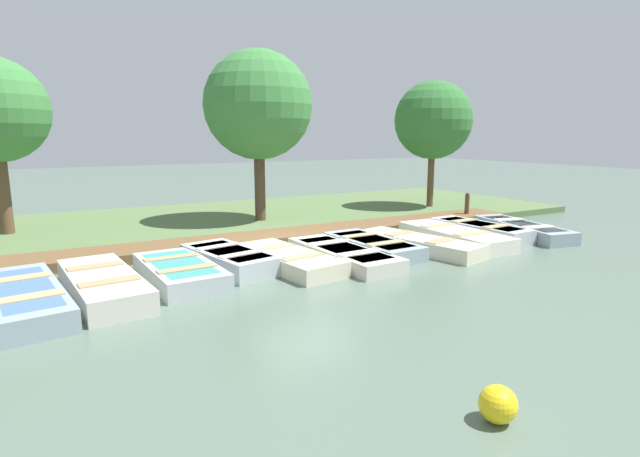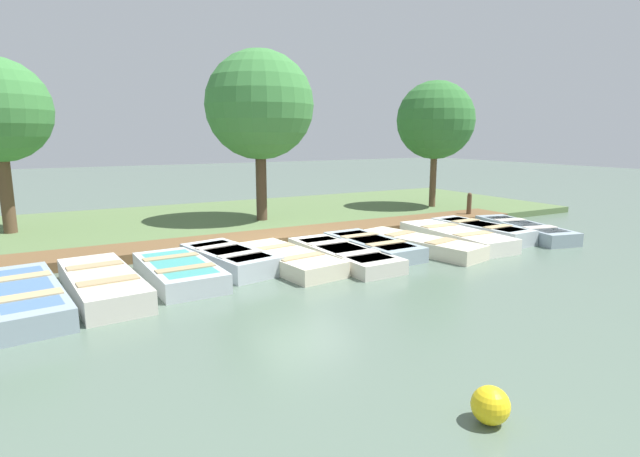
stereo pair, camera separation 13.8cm
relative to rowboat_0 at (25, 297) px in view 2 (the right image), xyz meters
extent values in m
plane|color=#566B5B|center=(-1.36, 6.07, -0.20)|extent=(80.00, 80.00, 0.00)
cube|color=#567042|center=(-6.36, 6.07, -0.10)|extent=(8.00, 24.00, 0.22)
cube|color=brown|center=(-2.93, 6.07, -0.09)|extent=(1.40, 16.95, 0.24)
cube|color=#8C9EA8|center=(0.00, 0.00, -0.01)|extent=(3.57, 1.49, 0.39)
cube|color=#4C709E|center=(0.00, 0.00, 0.17)|extent=(2.92, 1.18, 0.03)
cube|color=tan|center=(0.65, 0.08, 0.20)|extent=(0.46, 1.03, 0.03)
cube|color=tan|center=(-0.65, -0.08, 0.20)|extent=(0.46, 1.03, 0.03)
cube|color=beige|center=(-0.13, 1.25, 0.01)|extent=(3.36, 1.39, 0.42)
cube|color=beige|center=(-0.13, 1.25, 0.20)|extent=(2.75, 1.09, 0.03)
cube|color=tan|center=(0.49, 1.30, 0.23)|extent=(0.41, 1.04, 0.03)
cube|color=tan|center=(-0.75, 1.19, 0.23)|extent=(0.41, 1.04, 0.03)
cube|color=#B2BCC1|center=(-0.37, 2.71, -0.01)|extent=(2.84, 1.37, 0.38)
cube|color=teal|center=(-0.37, 2.71, 0.16)|extent=(2.32, 1.07, 0.03)
cube|color=tan|center=(0.16, 2.74, 0.19)|extent=(0.33, 1.16, 0.03)
cube|color=tan|center=(-0.90, 2.69, 0.19)|extent=(0.33, 1.16, 0.03)
cube|color=#B2BCC1|center=(-0.81, 3.94, 0.00)|extent=(2.80, 1.63, 0.42)
cube|color=#994C33|center=(-0.81, 3.94, 0.20)|extent=(2.28, 1.29, 0.03)
cube|color=beige|center=(-0.32, 4.04, 0.23)|extent=(0.46, 1.08, 0.03)
cube|color=beige|center=(-1.29, 3.84, 0.23)|extent=(0.46, 1.08, 0.03)
cube|color=beige|center=(-0.28, 5.11, -0.03)|extent=(3.18, 1.56, 0.35)
cube|color=#6B7F51|center=(-0.28, 5.11, 0.13)|extent=(2.61, 1.24, 0.03)
cube|color=tan|center=(0.29, 5.19, 0.16)|extent=(0.45, 1.09, 0.03)
cube|color=tan|center=(-0.86, 5.03, 0.16)|extent=(0.45, 1.09, 0.03)
cube|color=beige|center=(-0.13, 6.50, -0.04)|extent=(3.43, 1.28, 0.32)
cube|color=teal|center=(-0.13, 6.50, 0.10)|extent=(2.81, 1.00, 0.03)
cube|color=beige|center=(0.51, 6.52, 0.13)|extent=(0.38, 1.07, 0.03)
cube|color=beige|center=(-0.77, 6.47, 0.13)|extent=(0.38, 1.07, 0.03)
cube|color=#8C9EA8|center=(-0.45, 7.57, -0.03)|extent=(2.92, 1.23, 0.36)
cube|color=#6B7F51|center=(-0.45, 7.57, 0.14)|extent=(2.39, 0.97, 0.03)
cube|color=tan|center=(0.10, 7.59, 0.16)|extent=(0.32, 1.06, 0.03)
cube|color=tan|center=(-1.00, 7.56, 0.16)|extent=(0.32, 1.06, 0.03)
cube|color=beige|center=(-0.07, 8.77, -0.03)|extent=(3.53, 1.70, 0.36)
cube|color=beige|center=(-0.07, 8.77, 0.14)|extent=(2.89, 1.36, 0.03)
cube|color=tan|center=(0.56, 8.91, 0.16)|extent=(0.53, 0.96, 0.03)
cube|color=tan|center=(-0.70, 8.63, 0.16)|extent=(0.53, 0.96, 0.03)
cube|color=silver|center=(-0.30, 10.23, -0.01)|extent=(3.52, 1.31, 0.38)
cube|color=#4C709E|center=(-0.30, 10.23, 0.16)|extent=(2.88, 1.03, 0.03)
cube|color=tan|center=(0.36, 10.21, 0.19)|extent=(0.38, 1.11, 0.03)
cube|color=tan|center=(-0.96, 10.25, 0.19)|extent=(0.38, 1.11, 0.03)
cube|color=#B2BCC1|center=(-0.50, 11.41, 0.00)|extent=(3.10, 1.15, 0.42)
cube|color=teal|center=(-0.50, 11.41, 0.19)|extent=(2.54, 0.90, 0.03)
cube|color=tan|center=(0.08, 11.44, 0.22)|extent=(0.35, 0.92, 0.03)
cube|color=tan|center=(-1.07, 11.38, 0.22)|extent=(0.35, 0.92, 0.03)
cube|color=#8C9EA8|center=(-0.11, 12.77, -0.02)|extent=(3.59, 1.73, 0.36)
cube|color=teal|center=(-0.11, 12.77, 0.14)|extent=(2.93, 1.38, 0.03)
cube|color=beige|center=(0.53, 12.63, 0.17)|extent=(0.54, 0.99, 0.03)
cube|color=beige|center=(-0.75, 12.91, 0.17)|extent=(0.54, 0.99, 0.03)
cylinder|color=brown|center=(-2.83, 13.29, 0.24)|extent=(0.16, 0.16, 0.88)
sphere|color=brown|center=(-2.83, 13.29, 0.71)|extent=(0.14, 0.14, 0.14)
sphere|color=yellow|center=(6.37, 4.31, 0.00)|extent=(0.40, 0.40, 0.40)
cylinder|color=brown|center=(-6.72, -0.49, 1.21)|extent=(0.35, 0.35, 2.83)
cylinder|color=#4C3828|center=(-5.30, 6.58, 1.26)|extent=(0.34, 0.34, 2.93)
sphere|color=#3D7F3D|center=(-5.30, 6.58, 3.66)|extent=(3.40, 3.40, 3.40)
cylinder|color=brown|center=(-4.99, 13.52, 1.14)|extent=(0.24, 0.24, 2.68)
sphere|color=#337033|center=(-4.99, 13.52, 3.28)|extent=(2.91, 2.91, 2.91)
camera|label=1|loc=(9.58, 0.36, 2.75)|focal=28.00mm
camera|label=2|loc=(9.65, 0.48, 2.75)|focal=28.00mm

